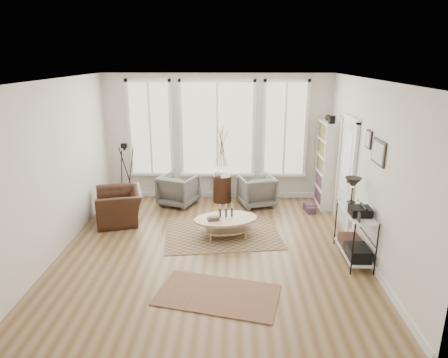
{
  "coord_description": "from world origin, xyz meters",
  "views": [
    {
      "loc": [
        0.36,
        -6.37,
        3.25
      ],
      "look_at": [
        0.2,
        0.6,
        1.1
      ],
      "focal_mm": 32.0,
      "sensor_mm": 36.0,
      "label": 1
    }
  ],
  "objects_px": {
    "accent_chair": "(120,206)",
    "bookcase": "(326,164)",
    "armchair_left": "(179,190)",
    "side_table": "(222,167)",
    "coffee_table": "(226,222)",
    "armchair_right": "(257,191)",
    "low_shelf": "(355,230)"
  },
  "relations": [
    {
      "from": "side_table",
      "to": "accent_chair",
      "type": "distance_m",
      "value": 2.45
    },
    {
      "from": "coffee_table",
      "to": "armchair_right",
      "type": "xyz_separation_m",
      "value": [
        0.67,
        1.68,
        0.05
      ]
    },
    {
      "from": "coffee_table",
      "to": "low_shelf",
      "type": "bearing_deg",
      "value": -20.19
    },
    {
      "from": "bookcase",
      "to": "accent_chair",
      "type": "distance_m",
      "value": 4.54
    },
    {
      "from": "coffee_table",
      "to": "armchair_right",
      "type": "bearing_deg",
      "value": 68.2
    },
    {
      "from": "bookcase",
      "to": "side_table",
      "type": "bearing_deg",
      "value": 175.78
    },
    {
      "from": "coffee_table",
      "to": "armchair_right",
      "type": "relative_size",
      "value": 1.74
    },
    {
      "from": "armchair_right",
      "to": "side_table",
      "type": "height_order",
      "value": "side_table"
    },
    {
      "from": "bookcase",
      "to": "armchair_right",
      "type": "xyz_separation_m",
      "value": [
        -1.53,
        -0.05,
        -0.61
      ]
    },
    {
      "from": "armchair_left",
      "to": "coffee_table",
      "type": "bearing_deg",
      "value": 145.15
    },
    {
      "from": "armchair_right",
      "to": "side_table",
      "type": "distance_m",
      "value": 0.96
    },
    {
      "from": "bookcase",
      "to": "armchair_right",
      "type": "height_order",
      "value": "bookcase"
    },
    {
      "from": "low_shelf",
      "to": "accent_chair",
      "type": "relative_size",
      "value": 1.28
    },
    {
      "from": "bookcase",
      "to": "armchair_left",
      "type": "bearing_deg",
      "value": -179.14
    },
    {
      "from": "coffee_table",
      "to": "armchair_right",
      "type": "height_order",
      "value": "armchair_right"
    },
    {
      "from": "side_table",
      "to": "coffee_table",
      "type": "bearing_deg",
      "value": -86.54
    },
    {
      "from": "armchair_left",
      "to": "side_table",
      "type": "height_order",
      "value": "side_table"
    },
    {
      "from": "armchair_right",
      "to": "low_shelf",
      "type": "bearing_deg",
      "value": 104.03
    },
    {
      "from": "accent_chair",
      "to": "bookcase",
      "type": "bearing_deg",
      "value": 86.88
    },
    {
      "from": "bookcase",
      "to": "low_shelf",
      "type": "relative_size",
      "value": 1.58
    },
    {
      "from": "armchair_left",
      "to": "side_table",
      "type": "bearing_deg",
      "value": -145.42
    },
    {
      "from": "low_shelf",
      "to": "armchair_left",
      "type": "distance_m",
      "value": 4.08
    },
    {
      "from": "armchair_left",
      "to": "accent_chair",
      "type": "relative_size",
      "value": 0.76
    },
    {
      "from": "low_shelf",
      "to": "armchair_right",
      "type": "bearing_deg",
      "value": 120.9
    },
    {
      "from": "bookcase",
      "to": "armchair_left",
      "type": "height_order",
      "value": "bookcase"
    },
    {
      "from": "coffee_table",
      "to": "armchair_left",
      "type": "xyz_separation_m",
      "value": [
        -1.1,
        1.68,
        0.06
      ]
    },
    {
      "from": "low_shelf",
      "to": "bookcase",
      "type": "bearing_deg",
      "value": 88.72
    },
    {
      "from": "bookcase",
      "to": "low_shelf",
      "type": "xyz_separation_m",
      "value": [
        -0.06,
        -2.52,
        -0.44
      ]
    },
    {
      "from": "low_shelf",
      "to": "armchair_right",
      "type": "height_order",
      "value": "low_shelf"
    },
    {
      "from": "coffee_table",
      "to": "side_table",
      "type": "height_order",
      "value": "side_table"
    },
    {
      "from": "coffee_table",
      "to": "accent_chair",
      "type": "height_order",
      "value": "accent_chair"
    },
    {
      "from": "armchair_left",
      "to": "accent_chair",
      "type": "xyz_separation_m",
      "value": [
        -1.07,
        -1.0,
        -0.02
      ]
    }
  ]
}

